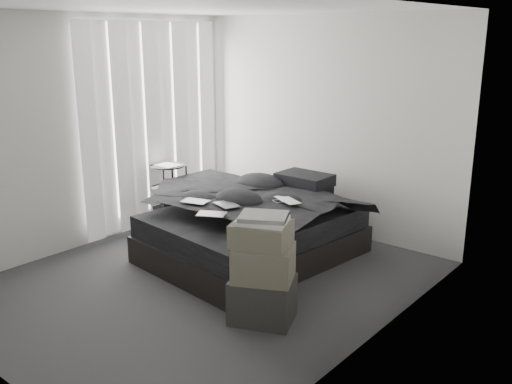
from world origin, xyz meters
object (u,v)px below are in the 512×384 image
Objects in this scene: side_stand at (169,196)px; box_lower at (262,299)px; laptop at (283,194)px; bed at (253,244)px.

side_stand is 1.51× the size of box_lower.
side_stand is (-1.89, 0.12, -0.39)m from laptop.
box_lower reaches higher than bed.
laptop reaches higher than bed.
bed is at bearing -4.89° from side_stand.
laptop reaches higher than side_stand.
box_lower is (0.59, -1.06, -0.59)m from laptop.
side_stand reaches higher than box_lower.
box_lower is at bearing -36.73° from laptop.
box_lower is (2.47, -1.18, -0.20)m from side_stand.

